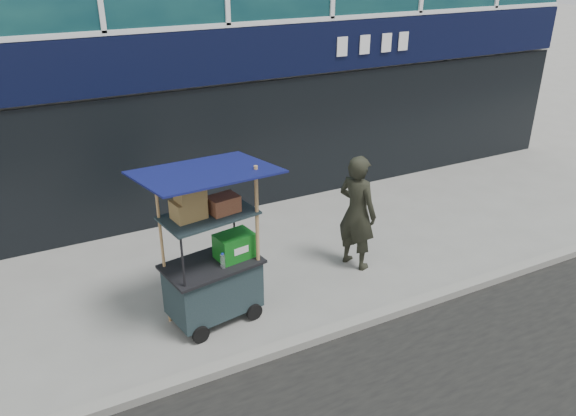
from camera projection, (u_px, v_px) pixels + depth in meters
ground at (345, 320)px, 7.60m from camera, size 80.00×80.00×0.00m
curb at (354, 325)px, 7.42m from camera, size 80.00×0.18×0.12m
vendor_cart at (213, 268)px, 7.33m from camera, size 1.82×1.41×2.23m
vendor_man at (357, 212)px, 8.54m from camera, size 0.64×0.78×1.83m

